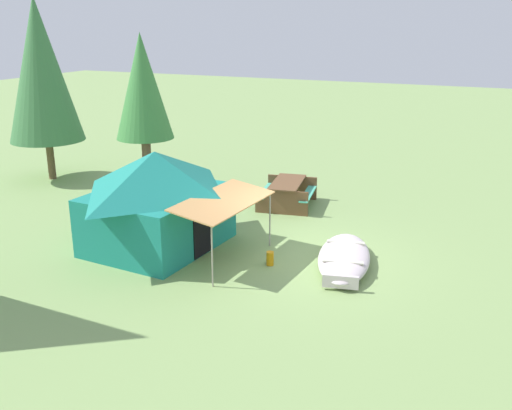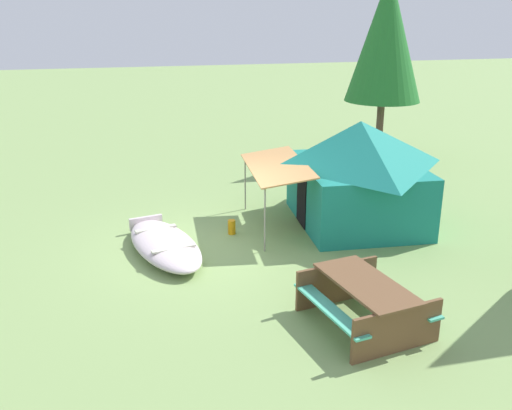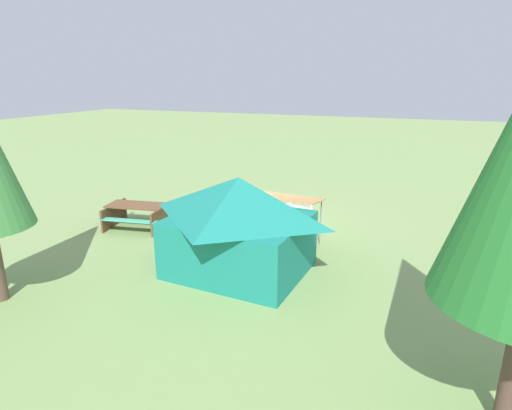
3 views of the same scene
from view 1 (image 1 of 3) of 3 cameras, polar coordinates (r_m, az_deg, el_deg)
ground_plane at (r=13.67m, az=4.49°, el=-5.24°), size 80.00×80.00×0.00m
beached_rowboat at (r=13.33m, az=8.70°, el=-5.14°), size 3.13×1.79×0.37m
canvas_cabin_tent at (r=14.13m, az=-9.76°, el=0.67°), size 3.57×4.12×2.39m
picnic_table at (r=17.28m, az=3.10°, el=1.44°), size 2.09×1.84×0.76m
cooler_box at (r=13.73m, az=-7.72°, el=-4.40°), size 0.50×0.54×0.38m
fuel_can at (r=13.20m, az=1.40°, el=-5.30°), size 0.22×0.22×0.32m
pine_tree_back_left at (r=21.01m, az=-20.50°, el=12.38°), size 2.50×2.50×6.14m
pine_tree_far_center at (r=18.96m, az=-11.15°, el=11.35°), size 1.85×1.85×5.01m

